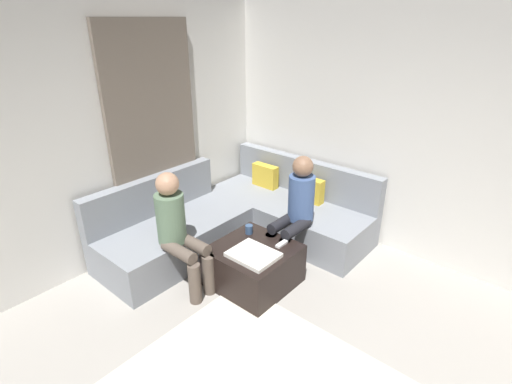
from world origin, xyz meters
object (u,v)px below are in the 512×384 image
sectional_couch (241,219)px  ottoman (254,265)px  person_on_couch_side (178,228)px  person_on_couch_back (296,207)px  game_remote (282,244)px  coffee_mug (249,229)px

sectional_couch → ottoman: bearing=-39.1°
sectional_couch → person_on_couch_side: 1.12m
person_on_couch_back → person_on_couch_side: size_ratio=1.00×
game_remote → person_on_couch_side: 1.03m
person_on_couch_back → sectional_couch: bearing=4.2°
ottoman → person_on_couch_back: 0.76m
game_remote → person_on_couch_side: person_on_couch_side is taller
sectional_couch → game_remote: sectional_couch is taller
sectional_couch → game_remote: 0.94m
sectional_couch → coffee_mug: (0.46, -0.38, 0.19)m
sectional_couch → person_on_couch_back: person_on_couch_back is taller
game_remote → person_on_couch_side: size_ratio=0.12×
game_remote → sectional_couch: bearing=158.8°
coffee_mug → person_on_couch_side: bearing=-115.2°
game_remote → person_on_couch_side: (-0.71, -0.71, 0.23)m
person_on_couch_back → person_on_couch_side: bearing=61.4°
sectional_couch → ottoman: sectional_couch is taller
coffee_mug → person_on_couch_back: (0.28, 0.43, 0.19)m
ottoman → person_on_couch_back: size_ratio=0.63×
ottoman → person_on_couch_side: person_on_couch_side is taller
ottoman → coffee_mug: size_ratio=8.00×
sectional_couch → coffee_mug: sectional_couch is taller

